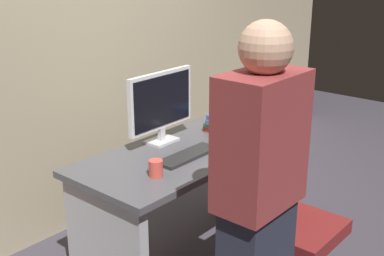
# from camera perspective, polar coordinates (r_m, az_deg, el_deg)

# --- Properties ---
(ground_plane) EXTENTS (9.00, 9.00, 0.00)m
(ground_plane) POSITION_cam_1_polar(r_m,az_deg,el_deg) (3.44, -0.65, -14.04)
(ground_plane) COLOR #3D3842
(wall_back) EXTENTS (6.40, 0.10, 3.00)m
(wall_back) POSITION_cam_1_polar(r_m,az_deg,el_deg) (3.58, -12.20, 12.54)
(wall_back) COLOR tan
(wall_back) RESTS_ON ground
(desk) EXTENTS (1.45, 0.69, 0.74)m
(desk) POSITION_cam_1_polar(r_m,az_deg,el_deg) (3.19, -0.69, -6.26)
(desk) COLOR #4C4C51
(desk) RESTS_ON ground
(office_chair) EXTENTS (0.52, 0.52, 0.94)m
(office_chair) POSITION_cam_1_polar(r_m,az_deg,el_deg) (2.90, 10.71, -11.29)
(office_chair) COLOR black
(office_chair) RESTS_ON ground
(person_at_desk) EXTENTS (0.40, 0.24, 1.64)m
(person_at_desk) POSITION_cam_1_polar(r_m,az_deg,el_deg) (2.23, 7.49, -8.75)
(person_at_desk) COLOR #262838
(person_at_desk) RESTS_ON ground
(monitor) EXTENTS (0.54, 0.14, 0.46)m
(monitor) POSITION_cam_1_polar(r_m,az_deg,el_deg) (3.15, -3.55, 2.79)
(monitor) COLOR silver
(monitor) RESTS_ON desk
(keyboard) EXTENTS (0.43, 0.13, 0.02)m
(keyboard) POSITION_cam_1_polar(r_m,az_deg,el_deg) (2.98, -0.48, -3.12)
(keyboard) COLOR #262626
(keyboard) RESTS_ON desk
(mouse) EXTENTS (0.06, 0.10, 0.03)m
(mouse) POSITION_cam_1_polar(r_m,az_deg,el_deg) (3.22, 2.90, -1.33)
(mouse) COLOR white
(mouse) RESTS_ON desk
(cup_near_keyboard) EXTENTS (0.08, 0.08, 0.09)m
(cup_near_keyboard) POSITION_cam_1_polar(r_m,az_deg,el_deg) (2.72, -4.12, -4.57)
(cup_near_keyboard) COLOR #D84C3F
(cup_near_keyboard) RESTS_ON desk
(book_stack) EXTENTS (0.22, 0.16, 0.13)m
(book_stack) POSITION_cam_1_polar(r_m,az_deg,el_deg) (3.41, 3.13, 0.68)
(book_stack) COLOR red
(book_stack) RESTS_ON desk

